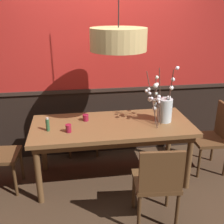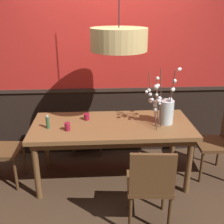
# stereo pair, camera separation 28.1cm
# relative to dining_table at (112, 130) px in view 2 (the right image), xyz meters

# --- Properties ---
(ground_plane) EXTENTS (24.00, 24.00, 0.00)m
(ground_plane) POSITION_rel_dining_table_xyz_m (0.00, 0.00, -0.69)
(ground_plane) COLOR #422D1E
(back_wall) EXTENTS (5.67, 0.14, 2.85)m
(back_wall) POSITION_rel_dining_table_xyz_m (0.00, 0.78, 0.73)
(back_wall) COLOR black
(back_wall) RESTS_ON ground
(dining_table) EXTENTS (1.94, 0.86, 0.77)m
(dining_table) POSITION_rel_dining_table_xyz_m (0.00, 0.00, 0.00)
(dining_table) COLOR brown
(dining_table) RESTS_ON ground
(chair_far_side_left) EXTENTS (0.48, 0.44, 0.87)m
(chair_far_side_left) POSITION_rel_dining_table_xyz_m (-0.32, 0.82, -0.19)
(chair_far_side_left) COLOR brown
(chair_far_side_left) RESTS_ON ground
(chair_near_side_right) EXTENTS (0.47, 0.45, 0.91)m
(chair_near_side_right) POSITION_rel_dining_table_xyz_m (0.32, -0.86, -0.17)
(chair_near_side_right) COLOR brown
(chair_near_side_right) RESTS_ON ground
(chair_head_east_end) EXTENTS (0.44, 0.46, 0.92)m
(chair_head_east_end) POSITION_rel_dining_table_xyz_m (1.38, 0.02, -0.17)
(chair_head_east_end) COLOR brown
(chair_head_east_end) RESTS_ON ground
(vase_with_blossoms) EXTENTS (0.43, 0.35, 0.68)m
(vase_with_blossoms) POSITION_rel_dining_table_xyz_m (0.64, -0.02, 0.26)
(vase_with_blossoms) COLOR silver
(vase_with_blossoms) RESTS_ON dining_table
(candle_holder_nearer_center) EXTENTS (0.08, 0.08, 0.08)m
(candle_holder_nearer_center) POSITION_rel_dining_table_xyz_m (-0.31, 0.15, 0.13)
(candle_holder_nearer_center) COLOR maroon
(candle_holder_nearer_center) RESTS_ON dining_table
(candle_holder_nearer_edge) EXTENTS (0.07, 0.07, 0.09)m
(candle_holder_nearer_edge) POSITION_rel_dining_table_xyz_m (-0.52, -0.15, 0.13)
(candle_holder_nearer_edge) COLOR maroon
(candle_holder_nearer_edge) RESTS_ON dining_table
(condiment_bottle) EXTENTS (0.04, 0.04, 0.16)m
(condiment_bottle) POSITION_rel_dining_table_xyz_m (-0.75, -0.08, 0.16)
(condiment_bottle) COLOR #2D5633
(condiment_bottle) RESTS_ON dining_table
(pendant_lamp) EXTENTS (0.63, 0.63, 1.21)m
(pendant_lamp) POSITION_rel_dining_table_xyz_m (0.08, 0.04, 1.08)
(pendant_lamp) COLOR tan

